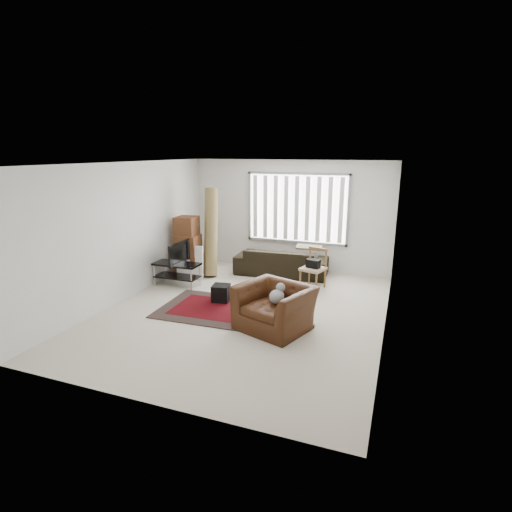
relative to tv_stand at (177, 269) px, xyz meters
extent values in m
plane|color=beige|center=(1.95, -0.87, -0.37)|extent=(6.00, 6.00, 0.00)
cube|color=white|center=(1.95, -0.87, 2.33)|extent=(5.00, 6.00, 0.02)
cube|color=silver|center=(1.95, 2.13, 0.98)|extent=(5.00, 0.02, 2.70)
cube|color=silver|center=(1.95, -3.87, 0.98)|extent=(5.00, 0.02, 2.70)
cube|color=silver|center=(-0.55, -0.87, 0.98)|extent=(0.02, 6.00, 2.70)
cube|color=silver|center=(4.45, -0.87, 0.98)|extent=(0.02, 6.00, 2.70)
cube|color=white|center=(2.15, 2.11, 1.18)|extent=(2.40, 0.01, 1.60)
cube|color=gray|center=(2.15, 2.09, 1.18)|extent=(2.52, 0.06, 1.72)
cube|color=white|center=(2.15, 2.05, 1.18)|extent=(2.40, 0.02, 1.55)
cube|color=black|center=(1.55, -0.96, -0.36)|extent=(2.38, 1.63, 0.02)
cube|color=#4B060C|center=(1.55, -0.96, -0.35)|extent=(1.88, 1.13, 0.00)
cube|color=black|center=(0.00, 0.00, 0.12)|extent=(1.02, 0.46, 0.04)
cube|color=black|center=(0.00, 0.00, -0.16)|extent=(0.98, 0.43, 0.03)
cylinder|color=#B2B2B7|center=(-0.46, -0.19, -0.11)|extent=(0.03, 0.03, 0.51)
cylinder|color=#B2B2B7|center=(0.46, -0.19, -0.11)|extent=(0.03, 0.03, 0.51)
cylinder|color=#B2B2B7|center=(-0.46, 0.19, -0.11)|extent=(0.03, 0.03, 0.51)
cylinder|color=#B2B2B7|center=(0.46, 0.19, -0.11)|extent=(0.03, 0.03, 0.51)
imported|color=black|center=(0.00, 0.00, 0.38)|extent=(0.11, 0.83, 0.48)
cube|color=black|center=(1.34, -0.57, -0.19)|extent=(0.38, 0.38, 0.33)
cube|color=#59331C|center=(-0.13, 0.73, -0.11)|extent=(0.61, 0.56, 0.53)
cube|color=#59331C|center=(-0.11, 0.70, 0.39)|extent=(0.56, 0.51, 0.47)
cube|color=#59331C|center=(-0.15, 0.75, 0.84)|extent=(0.50, 0.50, 0.42)
cube|color=silver|center=(0.03, 0.52, 0.02)|extent=(0.63, 0.31, 0.78)
cylinder|color=olive|center=(0.34, 1.02, 0.67)|extent=(0.51, 0.82, 2.08)
imported|color=black|center=(1.93, 1.58, 0.05)|extent=(2.24, 1.09, 0.84)
cube|color=#9F8868|center=(2.86, 0.87, 0.06)|extent=(0.58, 0.58, 0.05)
cylinder|color=brown|center=(2.61, 0.74, -0.15)|extent=(0.04, 0.04, 0.43)
cylinder|color=brown|center=(2.99, 0.63, -0.15)|extent=(0.04, 0.04, 0.43)
cylinder|color=brown|center=(2.72, 1.11, -0.15)|extent=(0.04, 0.04, 0.43)
cylinder|color=brown|center=(3.10, 1.00, -0.15)|extent=(0.04, 0.04, 0.43)
cube|color=brown|center=(2.91, 1.07, 0.47)|extent=(0.43, 0.16, 0.06)
cube|color=brown|center=(2.73, 1.12, 0.28)|extent=(0.05, 0.05, 0.43)
cube|color=brown|center=(3.10, 1.01, 0.28)|extent=(0.05, 0.05, 0.43)
cube|color=black|center=(2.86, 0.87, 0.18)|extent=(0.32, 0.24, 0.19)
imported|color=#3A1C0C|center=(2.70, -1.37, 0.06)|extent=(1.42, 1.33, 0.85)
ellipsoid|color=#59595B|center=(2.70, -1.37, 0.18)|extent=(0.32, 0.37, 0.21)
sphere|color=#59595B|center=(2.76, -1.22, 0.31)|extent=(0.16, 0.16, 0.16)
camera|label=1|loc=(4.57, -7.30, 2.54)|focal=28.00mm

